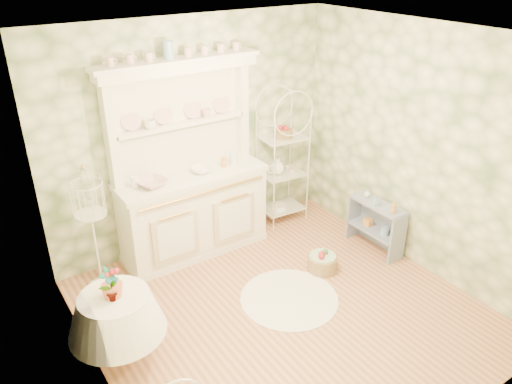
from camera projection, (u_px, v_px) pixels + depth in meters
floor at (283, 311)px, 5.08m from camera, size 3.60×3.60×0.00m
ceiling at (292, 38)px, 3.88m from camera, size 3.60×3.60×0.00m
wall_left at (88, 255)px, 3.58m from camera, size 3.60×3.60×0.00m
wall_right at (420, 151)px, 5.38m from camera, size 3.60×3.60×0.00m
wall_back at (194, 136)px, 5.82m from camera, size 3.60×3.60×0.00m
wall_front at (460, 298)px, 3.15m from camera, size 3.60×3.60×0.00m
kitchen_dresser at (190, 163)px, 5.60m from camera, size 1.87×0.61×2.29m
bakers_rack at (283, 155)px, 6.42m from camera, size 0.60×0.45×1.83m
side_shelf at (375, 228)px, 6.01m from camera, size 0.31×0.68×0.56m
round_table at (119, 329)px, 4.33m from camera, size 0.86×0.86×0.72m
birdcage_stand at (93, 227)px, 5.10m from camera, size 0.38×0.38×1.52m
floor_basket at (322, 262)px, 5.68m from camera, size 0.43×0.43×0.22m
lace_rug at (289, 298)px, 5.26m from camera, size 1.25×1.25×0.01m
bowl_floral at (152, 186)px, 5.38m from camera, size 0.38×0.38×0.07m
bowl_white at (201, 172)px, 5.70m from camera, size 0.29×0.29×0.07m
cup_left at (150, 126)px, 5.32m from camera, size 0.16×0.16×0.10m
cup_right at (207, 115)px, 5.67m from camera, size 0.13×0.13×0.10m
potted_geranium at (110, 287)px, 4.06m from camera, size 0.20×0.17×0.32m
bottle_amber at (394, 208)px, 5.63m from camera, size 0.08×0.08×0.15m
bottle_blue at (376, 202)px, 5.81m from camera, size 0.07×0.07×0.11m
bottle_glass at (367, 194)px, 6.01m from camera, size 0.08×0.08×0.10m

